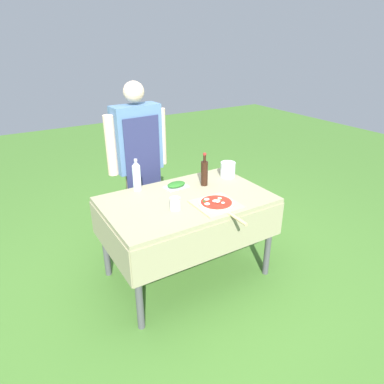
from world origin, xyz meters
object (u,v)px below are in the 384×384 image
prep_table (187,209)px  mixing_tub (228,170)px  water_bottle (137,176)px  sauce_jar (175,204)px  herb_container (176,185)px  person_cook (138,155)px  oil_bottle (204,173)px  pizza_on_peel (217,204)px

prep_table → mixing_tub: (0.55, 0.20, 0.16)m
water_bottle → sauce_jar: bearing=-78.3°
mixing_tub → sauce_jar: size_ratio=1.43×
prep_table → herb_container: size_ratio=6.51×
prep_table → sauce_jar: (-0.17, -0.12, 0.14)m
prep_table → sauce_jar: 0.25m
person_cook → oil_bottle: bearing=120.9°
person_cook → pizza_on_peel: 0.96m
oil_bottle → sauce_jar: bearing=-148.3°
prep_table → mixing_tub: mixing_tub is taller
prep_table → water_bottle: bearing=127.7°
prep_table → pizza_on_peel: size_ratio=2.54×
prep_table → oil_bottle: (0.26, 0.14, 0.21)m
pizza_on_peel → herb_container: (-0.09, 0.47, 0.01)m
oil_bottle → mixing_tub: 0.30m
pizza_on_peel → mixing_tub: (0.43, 0.43, 0.05)m
oil_bottle → pizza_on_peel: bearing=-109.6°
oil_bottle → mixing_tub: size_ratio=2.11×
pizza_on_peel → mixing_tub: 0.61m
prep_table → person_cook: (-0.11, 0.68, 0.28)m
mixing_tub → sauce_jar: bearing=-156.1°
oil_bottle → herb_container: size_ratio=1.42×
sauce_jar → herb_container: bearing=59.7°
oil_bottle → herb_container: 0.26m
person_cook → water_bottle: 0.37m
person_cook → mixing_tub: 0.83m
water_bottle → person_cook: bearing=64.2°
person_cook → water_bottle: bearing=60.2°
person_cook → mixing_tub: size_ratio=11.57×
pizza_on_peel → mixing_tub: mixing_tub is taller
prep_table → oil_bottle: 0.37m
herb_container → mixing_tub: (0.52, -0.03, 0.05)m
prep_table → water_bottle: 0.49m
pizza_on_peel → oil_bottle: size_ratio=1.81×
prep_table → sauce_jar: size_ratio=13.88×
prep_table → herb_container: (0.04, 0.23, 0.12)m
water_bottle → herb_container: 0.34m
prep_table → person_cook: bearing=99.1°
water_bottle → pizza_on_peel: bearing=-56.0°
person_cook → water_bottle: (-0.16, -0.33, -0.06)m
prep_table → oil_bottle: bearing=28.8°
person_cook → oil_bottle: person_cook is taller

